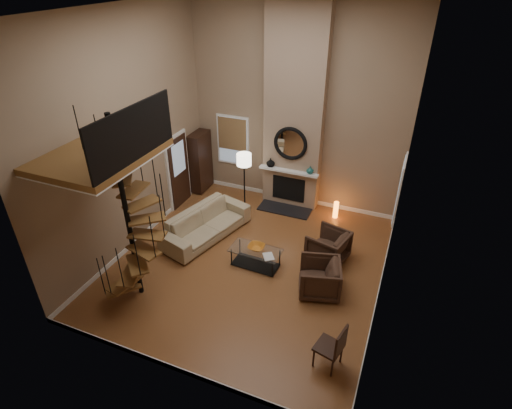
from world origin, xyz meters
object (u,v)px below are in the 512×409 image
at_px(hutch, 200,161).
at_px(armchair_far, 323,278).
at_px(armchair_near, 331,248).
at_px(side_chair, 334,346).
at_px(coffee_table, 256,256).
at_px(accent_lamp, 336,210).
at_px(sofa, 206,223).
at_px(floor_lamp, 244,164).

xyz_separation_m(hutch, armchair_far, (4.64, -3.06, -0.60)).
height_order(armchair_near, side_chair, side_chair).
bearing_deg(coffee_table, accent_lamp, 65.45).
relative_size(hutch, coffee_table, 1.50).
height_order(armchair_far, coffee_table, armchair_far).
bearing_deg(hutch, sofa, -58.82).
height_order(sofa, side_chair, side_chair).
distance_m(sofa, coffee_table, 1.76).
bearing_deg(floor_lamp, accent_lamp, 11.41).
distance_m(armchair_far, floor_lamp, 4.01).
distance_m(armchair_far, side_chair, 1.94).
xyz_separation_m(sofa, armchair_near, (3.21, 0.24, -0.04)).
bearing_deg(hutch, coffee_table, -43.53).
distance_m(armchair_far, coffee_table, 1.69).
bearing_deg(sofa, armchair_far, -89.04).
bearing_deg(armchair_far, side_chair, 3.35).
bearing_deg(coffee_table, armchair_far, -8.40).
distance_m(armchair_near, accent_lamp, 1.93).
xyz_separation_m(sofa, floor_lamp, (0.37, 1.63, 1.02)).
bearing_deg(armchair_far, floor_lamp, -146.23).
bearing_deg(armchair_far, accent_lamp, 171.90).
height_order(coffee_table, accent_lamp, accent_lamp).
relative_size(hutch, floor_lamp, 1.06).
relative_size(floor_lamp, accent_lamp, 3.55).
distance_m(armchair_near, side_chair, 3.04).
relative_size(armchair_near, side_chair, 0.90).
distance_m(sofa, armchair_near, 3.22).
bearing_deg(side_chair, armchair_far, 109.12).
bearing_deg(accent_lamp, floor_lamp, -168.59).
xyz_separation_m(sofa, accent_lamp, (2.91, 2.15, -0.15)).
distance_m(sofa, floor_lamp, 1.96).
relative_size(sofa, coffee_table, 2.05).
bearing_deg(armchair_far, coffee_table, -114.17).
height_order(hutch, side_chair, hutch).
relative_size(armchair_far, coffee_table, 0.72).
xyz_separation_m(armchair_far, floor_lamp, (-2.94, 2.51, 1.06)).
bearing_deg(hutch, floor_lamp, -18.06).
bearing_deg(sofa, side_chair, -108.64).
bearing_deg(sofa, accent_lamp, -37.82).
distance_m(coffee_table, side_chair, 3.11).
bearing_deg(coffee_table, armchair_near, 29.04).
height_order(hutch, floor_lamp, hutch).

